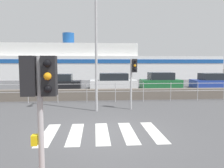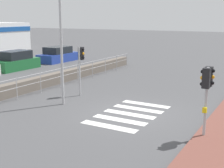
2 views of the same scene
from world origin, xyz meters
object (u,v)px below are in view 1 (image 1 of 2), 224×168
object	(u,v)px
parked_car_green	(161,81)
traffic_light_near	(39,89)
streetlamp	(96,27)
parked_car_white	(113,82)
parked_car_blue	(213,82)
ferry_boat	(91,64)
traffic_light_far	(133,72)
parked_car_black	(58,83)

from	to	relation	value
parked_car_green	traffic_light_near	bearing A→B (deg)	-113.56
streetlamp	parked_car_white	world-z (taller)	streetlamp
parked_car_green	parked_car_blue	distance (m)	5.26
parked_car_white	parked_car_green	bearing A→B (deg)	-0.00
parked_car_white	ferry_boat	bearing A→B (deg)	98.75
traffic_light_near	traffic_light_far	size ratio (longest dim) A/B	0.96
ferry_boat	parked_car_black	xyz separation A→B (m)	(-2.86, -14.80, -1.67)
traffic_light_far	parked_car_green	size ratio (longest dim) A/B	0.68
streetlamp	parked_car_blue	size ratio (longest dim) A/B	1.64
parked_car_black	traffic_light_near	bearing A→B (deg)	-81.73
ferry_boat	traffic_light_near	bearing A→B (deg)	-90.78
ferry_boat	parked_car_white	bearing A→B (deg)	-81.25
parked_car_green	traffic_light_far	bearing A→B (deg)	-114.82
parked_car_white	parked_car_green	size ratio (longest dim) A/B	1.15
streetlamp	ferry_boat	size ratio (longest dim) A/B	0.18
traffic_light_far	streetlamp	distance (m)	2.93
ferry_boat	parked_car_black	size ratio (longest dim) A/B	9.06
parked_car_blue	traffic_light_near	bearing A→B (deg)	-126.90
parked_car_black	parked_car_blue	distance (m)	14.98
traffic_light_far	parked_car_white	bearing A→B (deg)	91.24
parked_car_green	parked_car_blue	xyz separation A→B (m)	(5.26, 0.00, -0.04)
parked_car_white	parked_car_blue	size ratio (longest dim) A/B	1.07
ferry_boat	parked_car_green	distance (m)	16.39
streetlamp	parked_car_green	xyz separation A→B (m)	(6.26, 9.90, -3.47)
ferry_boat	parked_car_blue	world-z (taller)	ferry_boat
ferry_boat	parked_car_green	bearing A→B (deg)	-65.15
parked_car_black	streetlamp	bearing A→B (deg)	-70.76
traffic_light_far	ferry_boat	size ratio (longest dim) A/B	0.07
streetlamp	parked_car_black	bearing A→B (deg)	109.24
streetlamp	parked_car_white	bearing A→B (deg)	80.35
traffic_light_near	streetlamp	distance (m)	7.22
ferry_boat	parked_car_black	bearing A→B (deg)	-100.94
traffic_light_far	streetlamp	xyz separation A→B (m)	(-1.89, -0.45, 2.19)
parked_car_white	parked_car_blue	world-z (taller)	parked_car_white
streetlamp	parked_car_black	world-z (taller)	streetlamp
traffic_light_near	ferry_boat	world-z (taller)	ferry_boat
traffic_light_far	parked_car_black	distance (m)	10.94
traffic_light_far	traffic_light_near	bearing A→B (deg)	-111.89
parked_car_white	parked_car_black	bearing A→B (deg)	-180.00
streetlamp	parked_car_blue	distance (m)	15.60
ferry_boat	parked_car_blue	xyz separation A→B (m)	(12.12, -14.80, -1.66)
traffic_light_far	streetlamp	world-z (taller)	streetlamp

